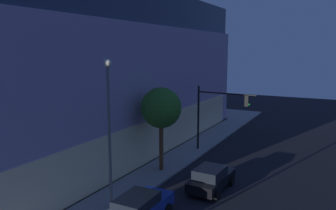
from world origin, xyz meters
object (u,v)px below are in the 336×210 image
at_px(car_blue, 139,208).
at_px(street_lamp_sidewalk, 109,117).
at_px(traffic_light_far_corner, 216,108).
at_px(car_black, 211,178).
at_px(modern_building, 35,70).
at_px(sidewalk_tree, 161,108).

bearing_deg(car_blue, street_lamp_sidewalk, 77.50).
xyz_separation_m(traffic_light_far_corner, car_blue, (-13.57, -0.64, -3.27)).
bearing_deg(street_lamp_sidewalk, car_black, -38.22).
height_order(modern_building, car_black, modern_building).
bearing_deg(car_black, modern_building, 77.82).
relative_size(street_lamp_sidewalk, car_black, 1.97).
bearing_deg(car_blue, traffic_light_far_corner, 2.69).
height_order(sidewalk_tree, car_black, sidewalk_tree).
bearing_deg(traffic_light_far_corner, modern_building, 99.41).
distance_m(sidewalk_tree, car_blue, 8.78).
height_order(traffic_light_far_corner, sidewalk_tree, sidewalk_tree).
bearing_deg(street_lamp_sidewalk, sidewalk_tree, 3.86).
relative_size(modern_building, car_black, 8.33).
height_order(modern_building, sidewalk_tree, modern_building).
xyz_separation_m(modern_building, car_blue, (-10.43, -19.63, -6.27)).
xyz_separation_m(car_blue, car_black, (5.78, -1.90, 0.00)).
relative_size(street_lamp_sidewalk, sidewalk_tree, 1.35).
bearing_deg(sidewalk_tree, car_blue, -159.56).
xyz_separation_m(modern_building, street_lamp_sidewalk, (-9.93, -17.37, -1.62)).
bearing_deg(sidewalk_tree, street_lamp_sidewalk, -176.14).
bearing_deg(traffic_light_far_corner, car_blue, -177.31).
bearing_deg(sidewalk_tree, traffic_light_far_corner, -18.24).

